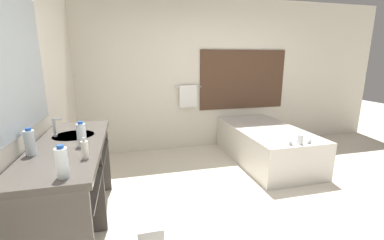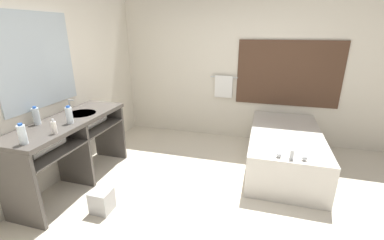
% 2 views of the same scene
% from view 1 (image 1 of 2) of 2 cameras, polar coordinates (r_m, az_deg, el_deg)
% --- Properties ---
extents(ground_plane, '(16.00, 16.00, 0.00)m').
position_cam_1_polar(ground_plane, '(3.17, 14.44, -18.19)').
color(ground_plane, beige).
rests_on(ground_plane, ground).
extents(wall_back_with_blinds, '(7.40, 0.13, 2.70)m').
position_cam_1_polar(wall_back_with_blinds, '(4.79, 2.75, 9.87)').
color(wall_back_with_blinds, silver).
rests_on(wall_back_with_blinds, ground_plane).
extents(wall_left_with_mirror, '(0.08, 7.40, 2.70)m').
position_cam_1_polar(wall_left_with_mirror, '(2.51, -34.31, 4.60)').
color(wall_left_with_mirror, silver).
rests_on(wall_left_with_mirror, ground_plane).
extents(vanity_counter, '(0.58, 1.68, 0.92)m').
position_cam_1_polar(vanity_counter, '(2.61, -25.08, -9.42)').
color(vanity_counter, '#4C4742').
rests_on(vanity_counter, ground_plane).
extents(sink_faucet, '(0.09, 0.04, 0.18)m').
position_cam_1_polar(sink_faucet, '(2.76, -28.20, -1.50)').
color(sink_faucet, silver).
rests_on(sink_faucet, vanity_counter).
extents(bathtub, '(0.99, 1.89, 0.67)m').
position_cam_1_polar(bathtub, '(4.39, 15.96, -4.81)').
color(bathtub, silver).
rests_on(bathtub, ground_plane).
extents(water_bottle_1, '(0.08, 0.08, 0.21)m').
position_cam_1_polar(water_bottle_1, '(2.36, -23.34, -3.00)').
color(water_bottle_1, white).
rests_on(water_bottle_1, vanity_counter).
extents(water_bottle_2, '(0.08, 0.08, 0.21)m').
position_cam_1_polar(water_bottle_2, '(1.80, -26.92, -8.42)').
color(water_bottle_2, white).
rests_on(water_bottle_2, vanity_counter).
extents(water_bottle_3, '(0.08, 0.08, 0.22)m').
position_cam_1_polar(water_bottle_3, '(2.32, -32.32, -4.25)').
color(water_bottle_3, white).
rests_on(water_bottle_3, vanity_counter).
extents(soap_dispenser, '(0.05, 0.05, 0.16)m').
position_cam_1_polar(soap_dispenser, '(2.06, -22.70, -6.07)').
color(soap_dispenser, white).
rests_on(soap_dispenser, vanity_counter).
extents(waste_bin, '(0.22, 0.22, 0.26)m').
position_cam_1_polar(waste_bin, '(2.47, -9.24, -24.35)').
color(waste_bin, '#B2B2B2').
rests_on(waste_bin, ground_plane).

